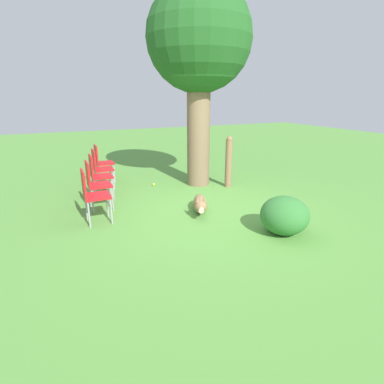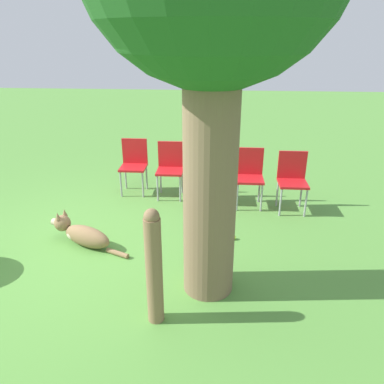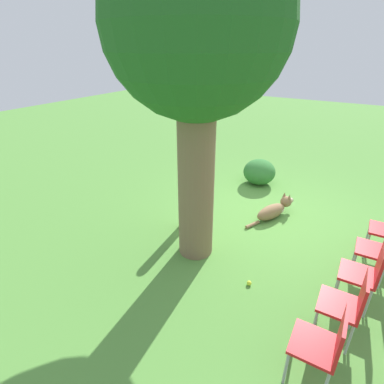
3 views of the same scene
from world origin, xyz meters
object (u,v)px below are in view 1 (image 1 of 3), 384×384
Objects in this scene: oak_tree at (199,44)px; red_chair_0 at (92,192)px; red_chair_2 at (97,173)px; dog at (200,204)px; tennis_ball at (154,184)px; red_chair_1 at (95,182)px; red_chair_4 at (101,160)px; red_chair_3 at (100,166)px; fence_post at (229,162)px.

red_chair_0 is at bearing -152.16° from oak_tree.
red_chair_2 is (0.27, 1.31, 0.00)m from red_chair_0.
dog reaches higher than tennis_ball.
oak_tree is 4.74× the size of red_chair_1.
red_chair_4 reaches higher than dog.
oak_tree is at bearing 15.92° from red_chair_1.
red_chair_1 is 1.00× the size of red_chair_4.
red_chair_1 is (0.14, 0.66, 0.00)m from red_chair_0.
red_chair_3 is (0.41, 1.97, 0.00)m from red_chair_0.
tennis_ball is (-1.62, 0.80, -0.58)m from fence_post.
red_chair_2 is (-2.94, 0.40, -0.06)m from fence_post.
fence_post is at bearing -26.26° from tennis_ball.
fence_post is at bearing -8.33° from red_chair_2.
tennis_ball is at bearing -41.51° from red_chair_4.
red_chair_4 is at bearing 147.32° from fence_post.
red_chair_0 is at bearing -102.21° from red_chair_2.
fence_post is 17.79× the size of tennis_ball.
fence_post is at bearing 4.17° from red_chair_1.
red_chair_4 is (0.27, 1.31, 0.00)m from red_chair_2.
red_chair_0 and red_chair_3 have the same top height.
red_chair_4 is (-1.34, 2.94, 0.39)m from dog.
dog is 1.27× the size of red_chair_2.
red_chair_0 is 1.00× the size of red_chair_2.
red_chair_4 is 1.49m from tennis_ball.
red_chair_2 reaches higher than dog.
oak_tree is at bearing 1.57° from red_chair_2.
red_chair_0 is 2.40m from tennis_ball.
fence_post reaches higher than red_chair_1.
red_chair_2 is 1.00× the size of red_chair_4.
oak_tree is 3.50m from red_chair_3.
red_chair_1 is 13.73× the size of tennis_ball.
oak_tree is at bearing -16.19° from tennis_ball.
tennis_ball is (1.19, -0.26, -0.51)m from red_chair_3.
red_chair_0 is 1.00× the size of red_chair_3.
fence_post reaches higher than dog.
red_chair_2 is at bearing 77.79° from red_chair_1.
dog is at bearing -29.61° from red_chair_1.
oak_tree is at bearing 179.18° from dog.
tennis_ball is at bearing 35.16° from red_chair_1.
red_chair_0 and red_chair_4 have the same top height.
tennis_ball is (1.06, -0.92, -0.51)m from red_chair_4.
red_chair_0 is at bearing -164.16° from fence_post.
red_chair_4 is at bearing 77.79° from red_chair_2.
fence_post reaches higher than red_chair_4.
red_chair_1 and red_chair_3 have the same top height.
red_chair_3 is (0.27, 1.31, 0.00)m from red_chair_1.
dog is 0.98× the size of fence_post.
red_chair_4 is (-2.67, 1.71, -0.06)m from fence_post.
red_chair_0 is 2.68m from red_chair_4.
red_chair_1 is at bearing -102.21° from red_chair_3.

